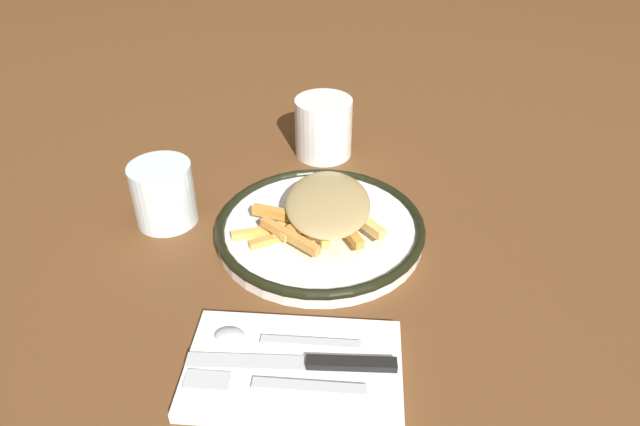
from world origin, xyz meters
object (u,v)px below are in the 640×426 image
spoon (262,338)px  plate (320,229)px  napkin (291,368)px  water_glass (163,194)px  fork (274,385)px  fries_heap (323,209)px  knife (310,363)px  coffee_mug (324,127)px

spoon → plate: bearing=-10.6°
napkin → water_glass: (0.24, 0.21, 0.04)m
fork → water_glass: (0.27, 0.20, 0.03)m
napkin → spoon: (0.03, 0.03, 0.01)m
plate → spoon: plate is taller
fries_heap → spoon: bearing=168.6°
knife → coffee_mug: bearing=4.7°
plate → fries_heap: 0.03m
water_glass → coffee_mug: coffee_mug is taller
plate → fork: size_ratio=1.55×
fork → coffee_mug: size_ratio=1.47×
napkin → fork: size_ratio=1.22×
fries_heap → water_glass: bearing=87.2°
napkin → water_glass: size_ratio=2.51×
water_glass → plate: bearing=-93.6°
knife → spoon: spoon is taller
fork → spoon: bearing=22.4°
fries_heap → plate: bearing=130.3°
fork → knife: knife is taller
fries_heap → napkin: bearing=178.5°
fries_heap → napkin: size_ratio=0.91×
fries_heap → knife: bearing=-176.7°
spoon → fries_heap: bearing=-11.4°
napkin → water_glass: water_glass is taller
knife → water_glass: size_ratio=2.45×
napkin → coffee_mug: (0.45, 0.02, 0.04)m
plate → coffee_mug: size_ratio=2.28×
napkin → plate: bearing=-0.6°
plate → fries_heap: (0.00, -0.00, 0.03)m
knife → fork: bearing=133.9°
fries_heap → water_glass: (0.01, 0.22, 0.00)m
knife → coffee_mug: (0.45, 0.04, 0.03)m
fries_heap → fork: size_ratio=1.11×
knife → fries_heap: bearing=3.3°
napkin → fork: 0.03m
fries_heap → water_glass: water_glass is taller
fries_heap → knife: (-0.23, -0.01, -0.03)m
fries_heap → coffee_mug: bearing=6.2°
plate → knife: 0.22m
plate → fork: 0.25m
water_glass → fries_heap: bearing=-92.8°
knife → water_glass: bearing=43.9°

